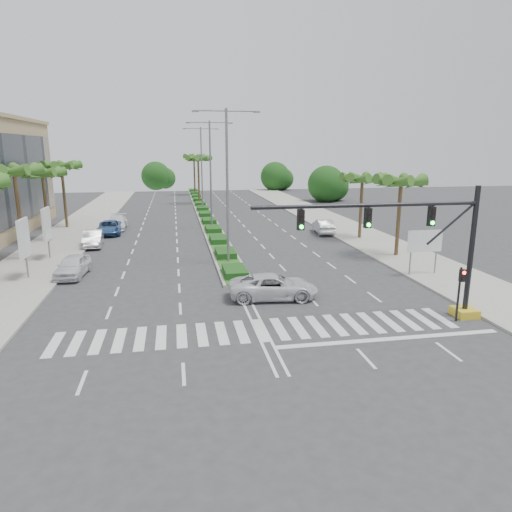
{
  "coord_description": "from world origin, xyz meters",
  "views": [
    {
      "loc": [
        -4.08,
        -21.44,
        9.08
      ],
      "look_at": [
        0.44,
        3.84,
        3.0
      ],
      "focal_mm": 32.0,
      "sensor_mm": 36.0,
      "label": 1
    }
  ],
  "objects_px": {
    "car_parked_a": "(73,266)",
    "car_parked_b": "(93,239)",
    "car_crossing": "(274,287)",
    "car_parked_d": "(117,222)",
    "car_parked_c": "(109,228)",
    "car_right": "(323,227)"
  },
  "relations": [
    {
      "from": "car_parked_a",
      "to": "car_parked_b",
      "type": "xyz_separation_m",
      "value": [
        -0.28,
        10.58,
        -0.01
      ]
    },
    {
      "from": "car_crossing",
      "to": "car_parked_a",
      "type": "bearing_deg",
      "value": 66.41
    },
    {
      "from": "car_parked_d",
      "to": "car_parked_a",
      "type": "bearing_deg",
      "value": -92.81
    },
    {
      "from": "car_parked_b",
      "to": "car_crossing",
      "type": "xyz_separation_m",
      "value": [
        13.54,
        -18.02,
        -0.0
      ]
    },
    {
      "from": "car_parked_a",
      "to": "car_parked_c",
      "type": "bearing_deg",
      "value": 93.74
    },
    {
      "from": "car_parked_a",
      "to": "car_crossing",
      "type": "height_order",
      "value": "car_parked_a"
    },
    {
      "from": "car_parked_a",
      "to": "car_parked_c",
      "type": "xyz_separation_m",
      "value": [
        0.4,
        16.88,
        -0.05
      ]
    },
    {
      "from": "car_parked_c",
      "to": "car_parked_b",
      "type": "bearing_deg",
      "value": -99.3
    },
    {
      "from": "car_parked_c",
      "to": "car_crossing",
      "type": "distance_m",
      "value": 27.51
    },
    {
      "from": "car_parked_b",
      "to": "car_right",
      "type": "bearing_deg",
      "value": 2.14
    },
    {
      "from": "car_crossing",
      "to": "car_right",
      "type": "bearing_deg",
      "value": -20.28
    },
    {
      "from": "car_parked_c",
      "to": "car_parked_d",
      "type": "bearing_deg",
      "value": 79.74
    },
    {
      "from": "car_right",
      "to": "car_parked_d",
      "type": "bearing_deg",
      "value": -11.18
    },
    {
      "from": "car_parked_d",
      "to": "car_right",
      "type": "relative_size",
      "value": 1.14
    },
    {
      "from": "car_parked_a",
      "to": "car_parked_b",
      "type": "relative_size",
      "value": 0.98
    },
    {
      "from": "car_parked_a",
      "to": "car_crossing",
      "type": "relative_size",
      "value": 0.83
    },
    {
      "from": "car_parked_b",
      "to": "car_parked_c",
      "type": "bearing_deg",
      "value": 79.63
    },
    {
      "from": "car_parked_a",
      "to": "car_crossing",
      "type": "distance_m",
      "value": 15.2
    },
    {
      "from": "car_parked_a",
      "to": "car_parked_d",
      "type": "bearing_deg",
      "value": 92.81
    },
    {
      "from": "car_parked_c",
      "to": "car_parked_d",
      "type": "relative_size",
      "value": 0.99
    },
    {
      "from": "car_parked_d",
      "to": "car_crossing",
      "type": "xyz_separation_m",
      "value": [
        12.45,
        -27.57,
        -0.01
      ]
    },
    {
      "from": "car_parked_a",
      "to": "car_parked_b",
      "type": "height_order",
      "value": "car_parked_a"
    }
  ]
}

